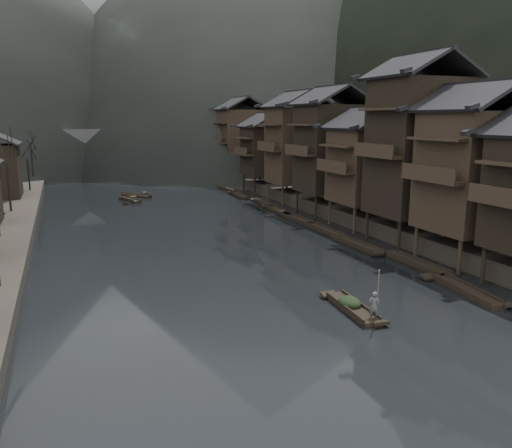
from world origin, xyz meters
name	(u,v)px	position (x,y,z in m)	size (l,w,h in m)	color
water	(259,283)	(0.00, 0.00, 0.00)	(300.00, 300.00, 0.00)	black
right_bank	(366,181)	(35.00, 40.00, 0.90)	(40.00, 200.00, 1.80)	#2D2823
stilt_houses	(339,138)	(17.28, 19.31, 8.87)	(9.00, 67.60, 16.83)	black
bare_trees	(6,165)	(-17.00, 22.64, 6.71)	(3.93, 72.63, 7.86)	black
moored_sampans	(286,214)	(11.84, 21.37, 0.20)	(2.60, 62.37, 0.47)	black
midriver_boats	(126,191)	(-3.10, 47.41, 0.20)	(4.69, 28.77, 0.44)	black
stone_bridge	(126,149)	(0.00, 72.00, 5.11)	(40.00, 6.00, 9.00)	#4C4C4F
hills	(105,0)	(6.52, 164.90, 51.94)	(320.00, 380.00, 110.20)	black
hero_sampan	(352,308)	(3.20, -6.75, 0.20)	(1.55, 5.60, 0.44)	black
cargo_heap	(350,297)	(3.18, -6.50, 0.81)	(1.22, 1.60, 0.73)	black
boatman	(374,302)	(3.35, -8.69, 1.26)	(0.60, 0.39, 1.64)	#58595B
bamboo_pole	(380,250)	(3.55, -8.69, 4.15)	(0.06, 0.06, 4.63)	#8C7A51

